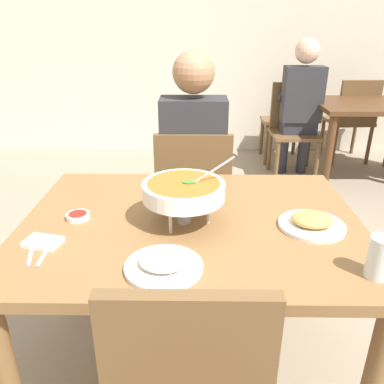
# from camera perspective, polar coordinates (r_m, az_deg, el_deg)

# --- Properties ---
(ground_plane) EXTENTS (16.00, 16.00, 0.00)m
(ground_plane) POSITION_cam_1_polar(r_m,az_deg,el_deg) (1.93, -0.06, -24.10)
(ground_plane) COLOR gray
(cafe_rear_partition) EXTENTS (10.00, 0.10, 3.00)m
(cafe_rear_partition) POSITION_cam_1_polar(r_m,az_deg,el_deg) (4.60, 0.57, 24.63)
(cafe_rear_partition) COLOR beige
(cafe_rear_partition) RESTS_ON ground_plane
(dining_table_main) EXTENTS (1.28, 0.96, 0.75)m
(dining_table_main) POSITION_cam_1_polar(r_m,az_deg,el_deg) (1.52, -0.08, -7.57)
(dining_table_main) COLOR brown
(dining_table_main) RESTS_ON ground_plane
(chair_diner_main) EXTENTS (0.44, 0.44, 0.90)m
(chair_diner_main) POSITION_cam_1_polar(r_m,az_deg,el_deg) (2.26, 0.21, -0.37)
(chair_diner_main) COLOR brown
(chair_diner_main) RESTS_ON ground_plane
(diner_main) EXTENTS (0.40, 0.45, 1.31)m
(diner_main) POSITION_cam_1_polar(r_m,az_deg,el_deg) (2.20, 0.23, 5.59)
(diner_main) COLOR #2D2D38
(diner_main) RESTS_ON ground_plane
(curry_bowl) EXTENTS (0.33, 0.30, 0.26)m
(curry_bowl) POSITION_cam_1_polar(r_m,az_deg,el_deg) (1.39, -1.23, 0.16)
(curry_bowl) COLOR silver
(curry_bowl) RESTS_ON dining_table_main
(rice_plate) EXTENTS (0.24, 0.24, 0.06)m
(rice_plate) POSITION_cam_1_polar(r_m,az_deg,el_deg) (1.19, -4.21, -10.49)
(rice_plate) COLOR white
(rice_plate) RESTS_ON dining_table_main
(appetizer_plate) EXTENTS (0.24, 0.24, 0.06)m
(appetizer_plate) POSITION_cam_1_polar(r_m,az_deg,el_deg) (1.47, 17.31, -4.31)
(appetizer_plate) COLOR white
(appetizer_plate) RESTS_ON dining_table_main
(sauce_dish) EXTENTS (0.09, 0.09, 0.02)m
(sauce_dish) POSITION_cam_1_polar(r_m,az_deg,el_deg) (1.54, -16.51, -3.40)
(sauce_dish) COLOR white
(sauce_dish) RESTS_ON dining_table_main
(napkin_folded) EXTENTS (0.14, 0.11, 0.02)m
(napkin_folded) POSITION_cam_1_polar(r_m,az_deg,el_deg) (1.41, -21.18, -6.90)
(napkin_folded) COLOR white
(napkin_folded) RESTS_ON dining_table_main
(fork_utensil) EXTENTS (0.06, 0.17, 0.01)m
(fork_utensil) POSITION_cam_1_polar(r_m,az_deg,el_deg) (1.38, -22.65, -8.05)
(fork_utensil) COLOR silver
(fork_utensil) RESTS_ON dining_table_main
(spoon_utensil) EXTENTS (0.02, 0.17, 0.01)m
(spoon_utensil) POSITION_cam_1_polar(r_m,az_deg,el_deg) (1.36, -20.70, -8.17)
(spoon_utensil) COLOR silver
(spoon_utensil) RESTS_ON dining_table_main
(drink_glass) EXTENTS (0.07, 0.07, 0.13)m
(drink_glass) POSITION_cam_1_polar(r_m,az_deg,el_deg) (1.26, 25.92, -8.97)
(drink_glass) COLOR silver
(drink_glass) RESTS_ON dining_table_main
(dining_table_far) EXTENTS (1.00, 0.80, 0.75)m
(dining_table_far) POSITION_cam_1_polar(r_m,az_deg,el_deg) (4.06, 24.57, 10.05)
(dining_table_far) COLOR #51331C
(dining_table_far) RESTS_ON ground_plane
(chair_bg_left) EXTENTS (0.44, 0.44, 0.90)m
(chair_bg_left) POSITION_cam_1_polar(r_m,az_deg,el_deg) (3.99, 14.69, 9.63)
(chair_bg_left) COLOR brown
(chair_bg_left) RESTS_ON ground_plane
(chair_bg_right) EXTENTS (0.46, 0.46, 0.90)m
(chair_bg_right) POSITION_cam_1_polar(r_m,az_deg,el_deg) (4.55, 22.63, 10.29)
(chair_bg_right) COLOR brown
(chair_bg_right) RESTS_ON ground_plane
(chair_bg_corner) EXTENTS (0.45, 0.45, 0.90)m
(chair_bg_corner) POSITION_cam_1_polar(r_m,az_deg,el_deg) (4.41, 14.59, 10.96)
(chair_bg_corner) COLOR brown
(chair_bg_corner) RESTS_ON ground_plane
(patron_bg_left) EXTENTS (0.40, 0.45, 1.31)m
(patron_bg_left) POSITION_cam_1_polar(r_m,az_deg,el_deg) (3.89, 15.75, 12.74)
(patron_bg_left) COLOR #2D2D38
(patron_bg_left) RESTS_ON ground_plane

